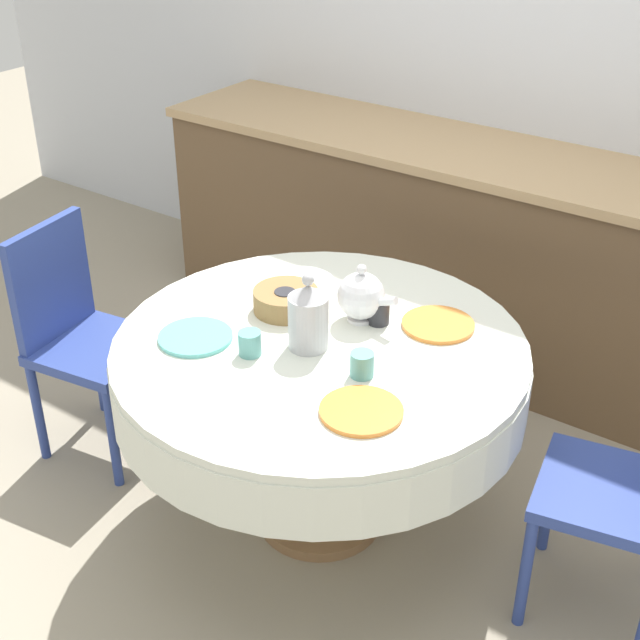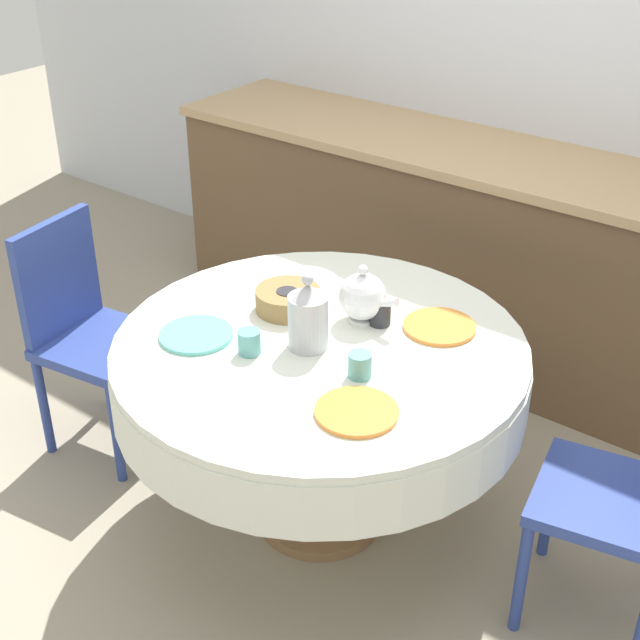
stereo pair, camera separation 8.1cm
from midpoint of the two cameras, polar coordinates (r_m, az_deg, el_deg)
ground_plane at (r=3.24m, az=0.74°, el=-12.52°), size 12.00×12.00×0.00m
wall_back at (r=3.95m, az=16.09°, el=15.96°), size 7.00×0.05×2.60m
kitchen_counter at (r=3.94m, az=12.50°, el=3.51°), size 3.24×0.64×0.95m
dining_table at (r=2.86m, az=0.82°, el=-3.53°), size 1.32×1.32×0.73m
chair_left at (r=2.74m, az=20.43°, el=-10.14°), size 0.47×0.47×0.91m
chair_right at (r=3.43m, az=-14.11°, el=-0.31°), size 0.45×0.45×0.91m
plate_near_left at (r=2.84m, az=-7.11°, el=-0.96°), size 0.24×0.24×0.01m
cup_near_left at (r=2.73m, az=-3.70°, el=-1.43°), size 0.07×0.07×0.08m
plate_near_right at (r=2.48m, az=3.31°, el=-5.89°), size 0.24×0.24×0.01m
cup_near_right at (r=2.61m, az=3.46°, el=-2.91°), size 0.07×0.07×0.08m
plate_far_left at (r=3.13m, az=-0.23°, el=2.41°), size 0.24×0.24×0.01m
cup_far_left at (r=2.95m, az=-1.32°, el=1.22°), size 0.07×0.07×0.08m
plate_far_right at (r=2.89m, az=8.46°, el=-0.43°), size 0.24×0.24×0.01m
cup_far_right at (r=2.88m, az=4.67°, el=0.42°), size 0.07×0.07×0.08m
coffee_carafe at (r=2.72m, az=0.08°, el=0.21°), size 0.13×0.13×0.25m
teapot at (r=2.87m, az=3.57°, el=1.49°), size 0.21×0.16×0.20m
bread_basket at (r=2.96m, az=-1.27°, el=1.30°), size 0.22×0.22×0.07m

